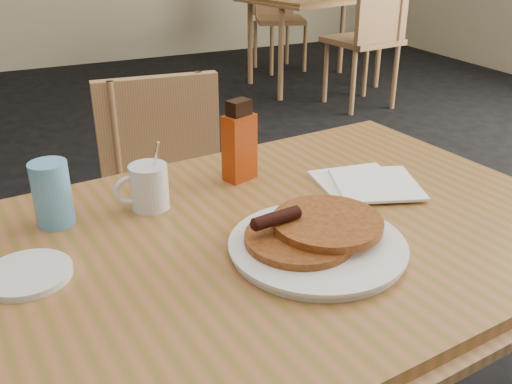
{
  "coord_description": "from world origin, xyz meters",
  "views": [
    {
      "loc": [
        -0.4,
        -0.86,
        1.28
      ],
      "look_at": [
        0.02,
        0.03,
        0.81
      ],
      "focal_mm": 40.0,
      "sensor_mm": 36.0,
      "label": 1
    }
  ],
  "objects_px": {
    "chair_neighbor_near": "(372,26)",
    "coffee_mug": "(148,186)",
    "chair_neighbor_far": "(276,6)",
    "syrup_bottle": "(239,143)",
    "pancake_plate": "(316,240)",
    "neighbor_table": "(316,0)",
    "chair_main_far": "(171,191)",
    "blue_tumbler": "(52,194)",
    "main_table": "(270,249)"
  },
  "relations": [
    {
      "from": "neighbor_table",
      "to": "blue_tumbler",
      "type": "distance_m",
      "value": 3.98
    },
    {
      "from": "chair_main_far",
      "to": "chair_neighbor_far",
      "type": "xyz_separation_m",
      "value": [
        2.08,
        3.32,
        0.06
      ]
    },
    {
      "from": "chair_neighbor_far",
      "to": "blue_tumbler",
      "type": "height_order",
      "value": "chair_neighbor_far"
    },
    {
      "from": "main_table",
      "to": "chair_neighbor_far",
      "type": "relative_size",
      "value": 1.41
    },
    {
      "from": "chair_main_far",
      "to": "syrup_bottle",
      "type": "height_order",
      "value": "syrup_bottle"
    },
    {
      "from": "chair_neighbor_far",
      "to": "chair_neighbor_near",
      "type": "xyz_separation_m",
      "value": [
        -0.0,
        -1.5,
        0.04
      ]
    },
    {
      "from": "main_table",
      "to": "coffee_mug",
      "type": "xyz_separation_m",
      "value": [
        -0.18,
        0.19,
        0.09
      ]
    },
    {
      "from": "main_table",
      "to": "syrup_bottle",
      "type": "bearing_deg",
      "value": 79.08
    },
    {
      "from": "neighbor_table",
      "to": "coffee_mug",
      "type": "height_order",
      "value": "coffee_mug"
    },
    {
      "from": "neighbor_table",
      "to": "main_table",
      "type": "bearing_deg",
      "value": -122.21
    },
    {
      "from": "chair_neighbor_far",
      "to": "coffee_mug",
      "type": "height_order",
      "value": "chair_neighbor_far"
    },
    {
      "from": "main_table",
      "to": "neighbor_table",
      "type": "relative_size",
      "value": 1.04
    },
    {
      "from": "pancake_plate",
      "to": "coffee_mug",
      "type": "height_order",
      "value": "coffee_mug"
    },
    {
      "from": "chair_neighbor_far",
      "to": "blue_tumbler",
      "type": "bearing_deg",
      "value": -102.68
    },
    {
      "from": "blue_tumbler",
      "to": "syrup_bottle",
      "type": "bearing_deg",
      "value": 5.74
    },
    {
      "from": "pancake_plate",
      "to": "neighbor_table",
      "type": "bearing_deg",
      "value": 59.04
    },
    {
      "from": "pancake_plate",
      "to": "syrup_bottle",
      "type": "distance_m",
      "value": 0.35
    },
    {
      "from": "neighbor_table",
      "to": "chair_neighbor_far",
      "type": "xyz_separation_m",
      "value": [
        0.01,
        0.74,
        -0.14
      ]
    },
    {
      "from": "chair_neighbor_far",
      "to": "coffee_mug",
      "type": "xyz_separation_m",
      "value": [
        -2.29,
        -3.88,
        0.23
      ]
    },
    {
      "from": "coffee_mug",
      "to": "blue_tumbler",
      "type": "distance_m",
      "value": 0.18
    },
    {
      "from": "neighbor_table",
      "to": "chair_neighbor_near",
      "type": "bearing_deg",
      "value": -89.01
    },
    {
      "from": "chair_main_far",
      "to": "blue_tumbler",
      "type": "bearing_deg",
      "value": -120.08
    },
    {
      "from": "syrup_bottle",
      "to": "blue_tumbler",
      "type": "xyz_separation_m",
      "value": [
        -0.41,
        -0.04,
        -0.02
      ]
    },
    {
      "from": "chair_main_far",
      "to": "chair_neighbor_far",
      "type": "distance_m",
      "value": 3.92
    },
    {
      "from": "neighbor_table",
      "to": "blue_tumbler",
      "type": "bearing_deg",
      "value": -128.18
    },
    {
      "from": "chair_neighbor_far",
      "to": "chair_neighbor_near",
      "type": "height_order",
      "value": "chair_neighbor_near"
    },
    {
      "from": "chair_main_far",
      "to": "syrup_bottle",
      "type": "bearing_deg",
      "value": -82.3
    },
    {
      "from": "chair_main_far",
      "to": "coffee_mug",
      "type": "bearing_deg",
      "value": -104.95
    },
    {
      "from": "chair_main_far",
      "to": "pancake_plate",
      "type": "xyz_separation_m",
      "value": [
        0.01,
        -0.84,
        0.26
      ]
    },
    {
      "from": "neighbor_table",
      "to": "chair_main_far",
      "type": "height_order",
      "value": "chair_main_far"
    },
    {
      "from": "chair_neighbor_near",
      "to": "coffee_mug",
      "type": "distance_m",
      "value": 3.31
    },
    {
      "from": "coffee_mug",
      "to": "blue_tumbler",
      "type": "bearing_deg",
      "value": 179.32
    },
    {
      "from": "chair_main_far",
      "to": "pancake_plate",
      "type": "relative_size",
      "value": 2.71
    },
    {
      "from": "chair_neighbor_far",
      "to": "syrup_bottle",
      "type": "bearing_deg",
      "value": -98.44
    },
    {
      "from": "syrup_bottle",
      "to": "chair_main_far",
      "type": "bearing_deg",
      "value": 72.23
    },
    {
      "from": "neighbor_table",
      "to": "chair_main_far",
      "type": "distance_m",
      "value": 3.32
    },
    {
      "from": "main_table",
      "to": "blue_tumbler",
      "type": "xyz_separation_m",
      "value": [
        -0.36,
        0.21,
        0.1
      ]
    },
    {
      "from": "coffee_mug",
      "to": "neighbor_table",
      "type": "bearing_deg",
      "value": 57.18
    },
    {
      "from": "syrup_bottle",
      "to": "pancake_plate",
      "type": "bearing_deg",
      "value": -110.74
    },
    {
      "from": "blue_tumbler",
      "to": "pancake_plate",
      "type": "bearing_deg",
      "value": -36.92
    },
    {
      "from": "pancake_plate",
      "to": "syrup_bottle",
      "type": "relative_size",
      "value": 1.71
    },
    {
      "from": "syrup_bottle",
      "to": "blue_tumbler",
      "type": "height_order",
      "value": "syrup_bottle"
    },
    {
      "from": "chair_neighbor_far",
      "to": "pancake_plate",
      "type": "xyz_separation_m",
      "value": [
        -2.07,
        -4.17,
        0.2
      ]
    },
    {
      "from": "main_table",
      "to": "blue_tumbler",
      "type": "height_order",
      "value": "blue_tumbler"
    },
    {
      "from": "coffee_mug",
      "to": "syrup_bottle",
      "type": "distance_m",
      "value": 0.24
    },
    {
      "from": "chair_neighbor_far",
      "to": "coffee_mug",
      "type": "distance_m",
      "value": 4.51
    },
    {
      "from": "chair_neighbor_near",
      "to": "blue_tumbler",
      "type": "xyz_separation_m",
      "value": [
        -2.47,
        -2.37,
        0.21
      ]
    },
    {
      "from": "chair_neighbor_near",
      "to": "syrup_bottle",
      "type": "distance_m",
      "value": 3.12
    },
    {
      "from": "chair_main_far",
      "to": "neighbor_table",
      "type": "bearing_deg",
      "value": 57.02
    },
    {
      "from": "chair_neighbor_far",
      "to": "coffee_mug",
      "type": "relative_size",
      "value": 6.54
    }
  ]
}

